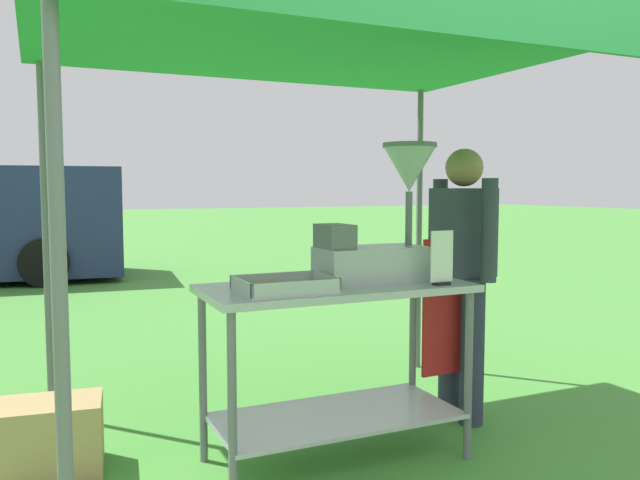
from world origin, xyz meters
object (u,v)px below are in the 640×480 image
donut_fryer (383,226)px  supply_crate (50,437)px  stall_canopy (328,46)px  donut_cart (336,335)px  vendor (462,269)px  menu_sign (442,262)px  donut_tray (284,288)px

donut_fryer → supply_crate: 1.94m
stall_canopy → donut_fryer: bearing=-16.7°
stall_canopy → donut_cart: stall_canopy is taller
vendor → supply_crate: 2.38m
donut_cart → supply_crate: donut_cart is taller
menu_sign → vendor: vendor is taller
stall_canopy → vendor: bearing=7.8°
donut_tray → vendor: size_ratio=0.27×
donut_tray → donut_fryer: 0.66m
supply_crate → stall_canopy: bearing=-14.4°
stall_canopy → supply_crate: bearing=165.6°
donut_tray → donut_fryer: bearing=12.2°
donut_tray → donut_fryer: size_ratio=0.60×
donut_tray → supply_crate: 1.37m
menu_sign → supply_crate: bearing=159.8°
donut_fryer → vendor: 0.74m
donut_fryer → donut_cart: bearing=-176.6°
donut_fryer → vendor: size_ratio=0.44×
donut_cart → stall_canopy: bearing=90.0°
stall_canopy → supply_crate: size_ratio=5.40×
menu_sign → donut_cart: bearing=154.4°
stall_canopy → supply_crate: (-1.33, 0.34, -1.91)m
stall_canopy → menu_sign: 1.21m
supply_crate → donut_fryer: bearing=-14.8°
donut_cart → menu_sign: 0.64m
stall_canopy → vendor: 1.51m
stall_canopy → donut_fryer: 0.95m
donut_cart → supply_crate: (-1.33, 0.44, -0.47)m
donut_tray → menu_sign: menu_sign is taller
donut_cart → donut_fryer: 0.60m
stall_canopy → donut_tray: 1.23m
donut_fryer → menu_sign: (0.20, -0.24, -0.17)m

